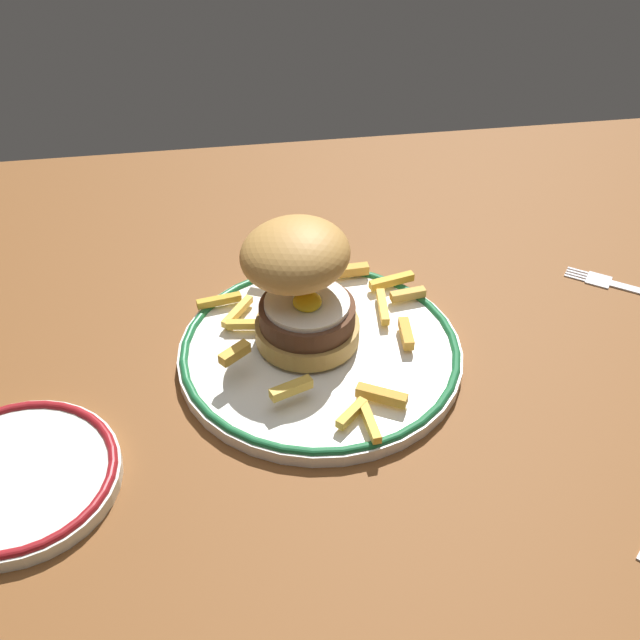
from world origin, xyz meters
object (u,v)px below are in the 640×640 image
Objects in this scene: dinner_plate at (320,352)px; fork at (632,288)px; burger at (300,283)px; side_plate at (17,477)px.

dinner_plate is 33.67cm from fork.
burger reaches higher than side_plate.
dinner_plate is at bearing -170.26° from fork.
side_plate is at bearing -164.07° from fork.
burger is 1.02× the size of fork.
dinner_plate is 6.93cm from burger.
burger is 0.80× the size of side_plate.
side_plate is at bearing -150.97° from burger.
fork is (33.18, 5.70, -0.66)cm from dinner_plate.
burger reaches higher than dinner_plate.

